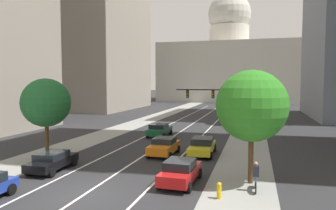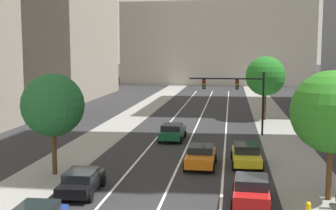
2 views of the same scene
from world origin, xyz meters
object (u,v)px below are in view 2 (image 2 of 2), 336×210
capitol_building (218,33)px  car_yellow (246,154)px  street_tree_far_right (266,76)px  street_tree_near_right (332,112)px  car_red (251,190)px  car_green (172,132)px  car_orange (201,156)px  traffic_signal_mast (239,91)px  street_tree_mid_left (53,105)px  car_black (81,181)px

capitol_building → car_yellow: bearing=-86.8°
street_tree_far_right → street_tree_near_right: 28.44m
car_red → car_green: size_ratio=0.99×
car_red → car_orange: bearing=25.7°
car_orange → car_red: bearing=-155.8°
car_red → traffic_signal_mast: 20.27m
capitol_building → car_orange: 87.59m
traffic_signal_mast → street_tree_mid_left: (-12.18, -15.90, 0.34)m
street_tree_near_right → street_tree_mid_left: 17.04m
capitol_building → street_tree_mid_left: 90.70m
car_red → capitol_building: bearing=5.0°
car_black → street_tree_mid_left: size_ratio=0.66×
car_red → traffic_signal_mast: traffic_signal_mast is taller
car_orange → car_yellow: 3.36m
traffic_signal_mast → street_tree_near_right: size_ratio=1.01×
car_yellow → traffic_signal_mast: size_ratio=0.67×
car_green → traffic_signal_mast: traffic_signal_mast is taller
car_black → street_tree_mid_left: street_tree_mid_left is taller
street_tree_near_right → car_orange: bearing=141.0°
capitol_building → street_tree_mid_left: size_ratio=6.68×
capitol_building → car_green: (-1.59, -77.73, -11.56)m
car_yellow → street_tree_mid_left: size_ratio=0.72×
capitol_building → car_black: bearing=-92.9°
traffic_signal_mast → car_yellow: bearing=-88.0°
car_black → street_tree_far_right: (12.31, 29.24, 4.41)m
car_green → street_tree_far_right: (9.14, 13.33, 4.35)m
car_red → street_tree_far_right: size_ratio=0.59×
car_green → traffic_signal_mast: 7.77m
street_tree_far_right → street_tree_mid_left: street_tree_far_right is taller
traffic_signal_mast → street_tree_near_right: bearing=-76.1°
car_red → street_tree_mid_left: bearing=74.2°
street_tree_far_right → car_orange: bearing=-104.9°
street_tree_far_right → street_tree_mid_left: 29.89m
car_green → street_tree_near_right: (10.57, -15.07, 4.07)m
capitol_building → traffic_signal_mast: capitol_building is taller
street_tree_far_right → capitol_building: bearing=96.7°
car_black → street_tree_near_right: size_ratio=0.62×
car_red → street_tree_near_right: street_tree_near_right is taller
car_orange → traffic_signal_mast: bearing=-11.6°
car_black → car_yellow: 12.40m
car_yellow → car_green: (-6.35, 7.98, 0.03)m
street_tree_far_right → street_tree_near_right: size_ratio=1.05×
capitol_building → car_yellow: (4.76, -85.72, -11.58)m
car_orange → street_tree_near_right: (7.39, -6.00, 4.08)m
capitol_building → car_orange: bearing=-89.0°
traffic_signal_mast → street_tree_mid_left: size_ratio=1.08×
car_red → car_green: (-6.35, 16.36, 0.01)m
car_green → street_tree_far_right: bearing=-33.0°
car_green → street_tree_near_right: street_tree_near_right is taller
car_green → traffic_signal_mast: bearing=-57.3°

